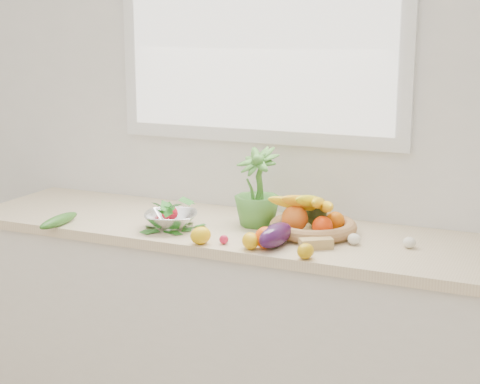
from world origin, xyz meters
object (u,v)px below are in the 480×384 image
at_px(potted_herb, 257,188).
at_px(cucumber, 59,220).
at_px(eggplant, 276,235).
at_px(apple, 170,214).
at_px(colander_with_spinach, 171,215).
at_px(fruit_basket, 312,221).

bearing_deg(potted_herb, cucumber, -155.30).
bearing_deg(eggplant, apple, 166.46).
bearing_deg(colander_with_spinach, cucumber, -161.81).
xyz_separation_m(potted_herb, colander_with_spinach, (-0.29, -0.19, -0.10)).
xyz_separation_m(eggplant, fruit_basket, (0.07, 0.21, 0.01)).
bearing_deg(apple, colander_with_spinach, -57.73).
bearing_deg(fruit_basket, apple, -171.45).
distance_m(potted_herb, fruit_basket, 0.27).
relative_size(cucumber, colander_with_spinach, 0.89).
relative_size(eggplant, fruit_basket, 0.54).
bearing_deg(cucumber, potted_herb, 24.70).
distance_m(cucumber, potted_herb, 0.81).
xyz_separation_m(potted_herb, fruit_basket, (0.24, -0.03, -0.10)).
bearing_deg(eggplant, fruit_basket, 71.75).
relative_size(eggplant, cucumber, 0.89).
distance_m(apple, colander_with_spinach, 0.09).
bearing_deg(potted_herb, fruit_basket, -6.88).
height_order(eggplant, cucumber, eggplant).
xyz_separation_m(apple, eggplant, (0.51, -0.12, 0.01)).
relative_size(apple, colander_with_spinach, 0.27).
distance_m(apple, potted_herb, 0.38).
height_order(apple, colander_with_spinach, colander_with_spinach).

